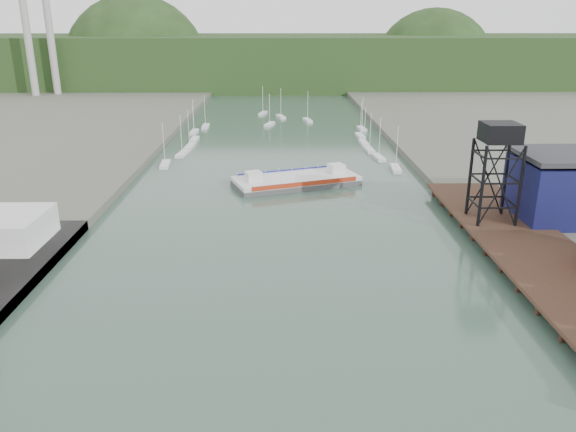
{
  "coord_description": "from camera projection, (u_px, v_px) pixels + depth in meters",
  "views": [
    {
      "loc": [
        0.38,
        -28.97,
        33.08
      ],
      "look_at": [
        1.56,
        54.87,
        4.0
      ],
      "focal_mm": 35.0,
      "sensor_mm": 36.0,
      "label": 1
    }
  ],
  "objects": [
    {
      "name": "distant_hills",
      "position": [
        272.0,
        64.0,
        319.44
      ],
      "size": [
        500.0,
        120.0,
        80.0
      ],
      "color": "black",
      "rests_on": "ground"
    },
    {
      "name": "chain_ferry",
      "position": [
        296.0,
        180.0,
        119.76
      ],
      "size": [
        28.22,
        18.79,
        3.77
      ],
      "rotation": [
        0.0,
        0.0,
        0.35
      ],
      "color": "#464548",
      "rests_on": "ground"
    },
    {
      "name": "lift_tower",
      "position": [
        500.0,
        139.0,
        88.34
      ],
      "size": [
        6.5,
        6.5,
        16.0
      ],
      "color": "black",
      "rests_on": "east_pier"
    },
    {
      "name": "east_pier",
      "position": [
        535.0,
        251.0,
        80.59
      ],
      "size": [
        14.0,
        70.0,
        2.45
      ],
      "color": "black",
      "rests_on": "ground"
    },
    {
      "name": "marina_sailboats",
      "position": [
        279.0,
        137.0,
        168.9
      ],
      "size": [
        57.71,
        92.65,
        0.9
      ],
      "color": "silver",
      "rests_on": "ground"
    },
    {
      "name": "smokestacks",
      "position": [
        38.0,
        29.0,
        246.61
      ],
      "size": [
        11.2,
        8.2,
        60.0
      ],
      "color": "#9C9C97",
      "rests_on": "ground"
    }
  ]
}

